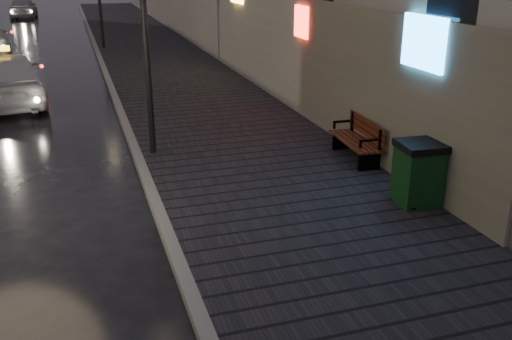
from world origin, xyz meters
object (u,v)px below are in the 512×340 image
at_px(bench, 359,139).
at_px(trash_bin, 418,173).
at_px(car_far, 23,8).
at_px(taxi_near, 8,78).

distance_m(bench, trash_bin, 2.39).
bearing_deg(bench, car_far, 107.36).
bearing_deg(car_far, taxi_near, 94.57).
relative_size(bench, trash_bin, 1.56).
relative_size(bench, taxi_near, 0.37).
bearing_deg(taxi_near, bench, 125.06).
bearing_deg(bench, taxi_near, 136.66).
height_order(bench, trash_bin, trash_bin).
height_order(trash_bin, car_far, car_far).
relative_size(trash_bin, car_far, 0.26).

